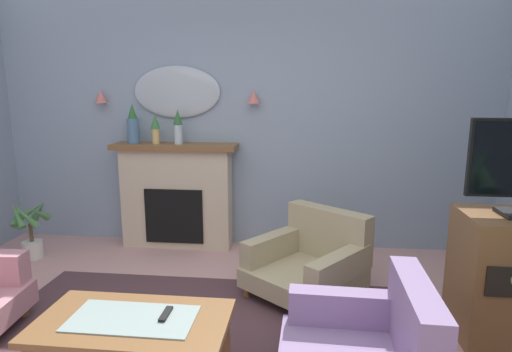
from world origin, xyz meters
name	(u,v)px	position (x,y,z in m)	size (l,w,h in m)	color
wall_back	(243,117)	(0.00, 2.46, 1.44)	(6.45, 0.10, 2.88)	#8C9EB2
fireplace	(177,196)	(-0.71, 2.24, 0.57)	(1.36, 0.36, 1.16)	beige
mantel_vase_left	(133,126)	(-1.16, 2.21, 1.35)	(0.13, 0.13, 0.43)	#4C7093
mantel_vase_right	(155,127)	(-0.91, 2.21, 1.34)	(0.10, 0.10, 0.32)	tan
mantel_vase_centre	(178,126)	(-0.66, 2.21, 1.36)	(0.10, 0.10, 0.37)	silver
wall_mirror	(177,92)	(-0.71, 2.38, 1.71)	(0.96, 0.06, 0.56)	#B2BCC6
wall_sconce_left	(101,97)	(-1.56, 2.33, 1.66)	(0.14, 0.14, 0.14)	#D17066
wall_sconce_right	(254,97)	(0.14, 2.33, 1.66)	(0.14, 0.14, 0.14)	#D17066
coffee_table	(133,328)	(-0.28, -0.09, 0.38)	(1.10, 0.60, 0.45)	brown
tv_remote	(166,314)	(-0.10, -0.04, 0.45)	(0.04, 0.16, 0.02)	black
armchair_near_fireplace	(367,350)	(1.05, -0.03, 0.31)	(0.84, 0.84, 0.71)	gray
armchair_by_coffee_table	(311,260)	(0.76, 1.22, 0.31)	(1.14, 1.14, 0.71)	tan
potted_plant_small_fern	(31,229)	(-2.13, 1.71, 0.32)	(0.36, 0.39, 0.62)	silver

